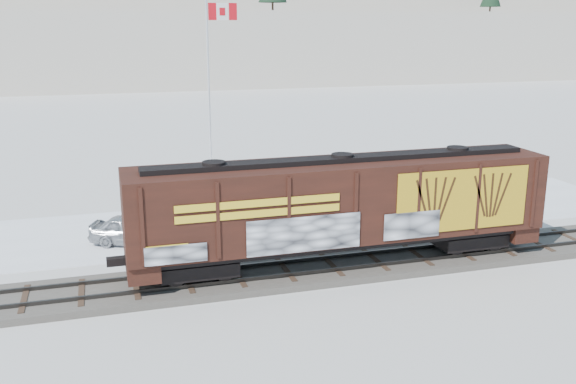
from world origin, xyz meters
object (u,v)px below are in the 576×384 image
object	(u,v)px
car_silver	(134,230)
car_white	(360,206)
flagpole	(212,120)
car_dark	(374,204)
hopper_railcar	(342,204)

from	to	relation	value
car_silver	car_white	size ratio (longest dim) A/B	1.00
flagpole	car_dark	bearing A→B (deg)	-50.70
car_silver	car_white	world-z (taller)	car_silver
car_white	car_dark	distance (m)	0.99
car_silver	car_dark	world-z (taller)	car_silver
hopper_railcar	car_dark	size ratio (longest dim) A/B	4.05
car_silver	hopper_railcar	bearing A→B (deg)	-102.05
hopper_railcar	car_dark	world-z (taller)	hopper_railcar
hopper_railcar	flagpole	world-z (taller)	flagpole
flagpole	car_silver	bearing A→B (deg)	-119.02
flagpole	car_dark	distance (m)	11.88
car_silver	car_dark	bearing A→B (deg)	-61.27
car_dark	car_silver	bearing A→B (deg)	77.50
hopper_railcar	car_white	distance (m)	7.91
flagpole	car_silver	size ratio (longest dim) A/B	2.81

